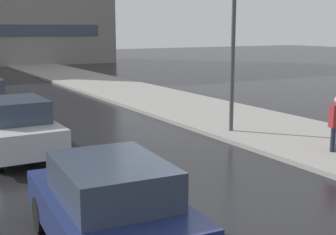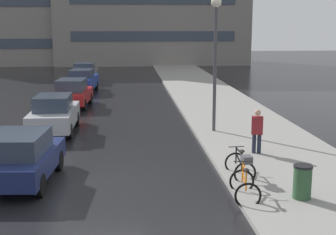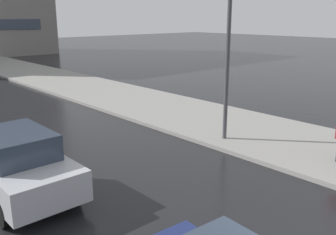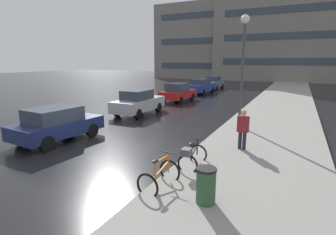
% 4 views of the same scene
% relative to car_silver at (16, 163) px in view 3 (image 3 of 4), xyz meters
% --- Properties ---
extents(sidewalk_kerb, '(4.80, 60.00, 0.14)m').
position_rel_car_silver_xyz_m(sidewalk_kerb, '(8.45, 3.13, -0.75)').
color(sidewalk_kerb, gray).
rests_on(sidewalk_kerb, ground).
extents(car_silver, '(1.80, 4.27, 1.65)m').
position_rel_car_silver_xyz_m(car_silver, '(0.00, 0.00, 0.00)').
color(car_silver, '#B2B5BA').
rests_on(car_silver, ground).
extents(streetlamp, '(0.44, 0.44, 5.75)m').
position_rel_car_silver_xyz_m(streetlamp, '(6.89, -0.89, 3.11)').
color(streetlamp, '#424247').
rests_on(streetlamp, ground).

